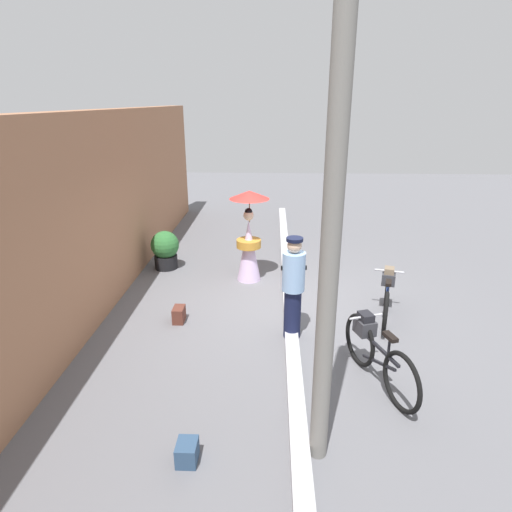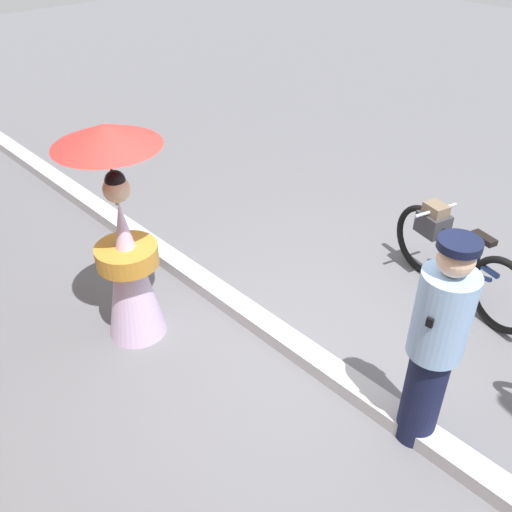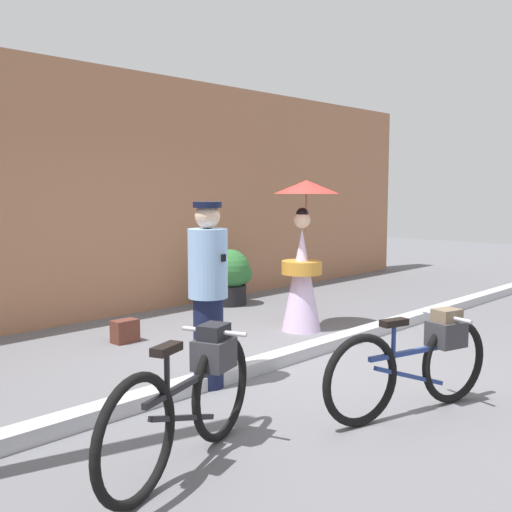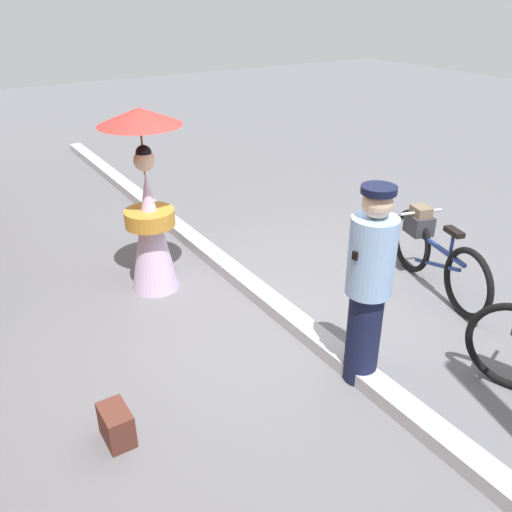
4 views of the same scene
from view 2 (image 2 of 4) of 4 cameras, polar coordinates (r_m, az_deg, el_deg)
name	(u,v)px [view 2 (image 2 of 4)]	position (r m, az deg, el deg)	size (l,w,h in m)	color
ground_plane	(309,362)	(4.56, 5.48, -10.72)	(30.00, 30.00, 0.00)	slate
sidewalk_curb	(310,356)	(4.52, 5.52, -10.19)	(14.00, 0.20, 0.12)	#B2B2B7
bicycle_near_officer	(454,255)	(5.30, 19.57, 0.08)	(1.61, 0.59, 0.77)	black
person_officer	(435,344)	(3.62, 17.86, -8.55)	(0.34, 0.38, 1.61)	#141938
person_with_parasol	(124,240)	(4.39, -13.35, 1.63)	(0.78, 0.78, 1.82)	silver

